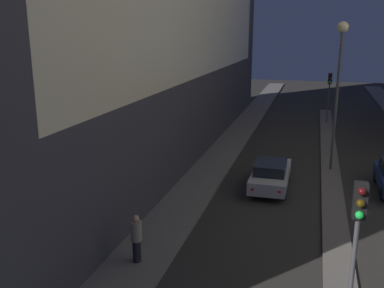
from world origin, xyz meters
name	(u,v)px	position (x,y,z in m)	size (l,w,h in m)	color
median_strip	(330,165)	(0.00, 19.94, 0.06)	(1.05, 37.88, 0.11)	#66605B
traffic_light_near	(357,227)	(0.00, 4.31, 3.27)	(0.32, 0.42, 4.29)	#4C4C51
traffic_light_mid	(329,86)	(0.00, 32.38, 3.27)	(0.32, 0.42, 4.29)	#4C4C51
street_lamp	(340,64)	(0.00, 18.96, 6.14)	(0.60, 0.60, 8.26)	#4C4C51
car_left_lane	(271,174)	(-3.08, 15.19, 0.75)	(1.79, 4.61, 1.47)	#B2B2B7
pedestrian_on_left_sidewalk	(136,237)	(-6.72, 6.29, 1.06)	(0.39, 0.39, 1.73)	black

